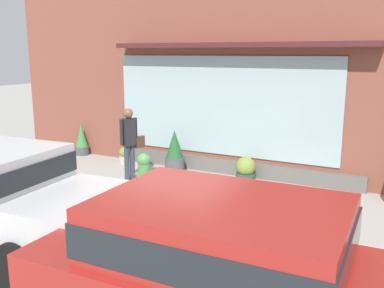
# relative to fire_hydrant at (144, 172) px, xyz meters

# --- Properties ---
(ground_plane) EXTENTS (60.00, 60.00, 0.00)m
(ground_plane) POSITION_rel_fire_hydrant_xyz_m (1.21, -0.77, -0.45)
(ground_plane) COLOR #9E9B93
(curb_strip) EXTENTS (14.00, 0.24, 0.12)m
(curb_strip) POSITION_rel_fire_hydrant_xyz_m (1.21, -0.97, -0.39)
(curb_strip) COLOR #B2B2AD
(curb_strip) RESTS_ON ground_plane
(storefront) EXTENTS (14.00, 0.81, 4.83)m
(storefront) POSITION_rel_fire_hydrant_xyz_m (1.20, 2.41, 1.93)
(storefront) COLOR brown
(storefront) RESTS_ON ground_plane
(fire_hydrant) EXTENTS (0.43, 0.40, 0.87)m
(fire_hydrant) POSITION_rel_fire_hydrant_xyz_m (0.00, 0.00, 0.00)
(fire_hydrant) COLOR #4C8C47
(fire_hydrant) RESTS_ON ground_plane
(pedestrian_with_handbag) EXTENTS (0.37, 0.59, 1.73)m
(pedestrian_with_handbag) POSITION_rel_fire_hydrant_xyz_m (-0.80, 0.61, 0.56)
(pedestrian_with_handbag) COLOR #333847
(pedestrian_with_handbag) RESTS_ON ground_plane
(parked_car_red) EXTENTS (4.43, 2.15, 1.59)m
(parked_car_red) POSITION_rel_fire_hydrant_xyz_m (3.68, -3.83, 0.45)
(parked_car_red) COLOR maroon
(parked_car_red) RESTS_ON ground_plane
(potted_plant_trailing_edge) EXTENTS (0.41, 0.41, 0.95)m
(potted_plant_trailing_edge) POSITION_rel_fire_hydrant_xyz_m (-3.62, 2.05, 0.01)
(potted_plant_trailing_edge) COLOR #4C4C51
(potted_plant_trailing_edge) RESTS_ON ground_plane
(potted_plant_corner_tall) EXTENTS (0.50, 0.50, 1.08)m
(potted_plant_corner_tall) POSITION_rel_fire_hydrant_xyz_m (-0.22, 1.72, 0.07)
(potted_plant_corner_tall) COLOR #4C4C51
(potted_plant_corner_tall) RESTS_ON ground_plane
(potted_plant_window_right) EXTENTS (0.31, 0.31, 0.46)m
(potted_plant_window_right) POSITION_rel_fire_hydrant_xyz_m (-1.88, 1.83, -0.22)
(potted_plant_window_right) COLOR #B7B2A3
(potted_plant_window_right) RESTS_ON ground_plane
(potted_plant_window_left) EXTENTS (0.46, 0.46, 0.59)m
(potted_plant_window_left) POSITION_rel_fire_hydrant_xyz_m (1.68, 1.80, -0.16)
(potted_plant_window_left) COLOR #33473D
(potted_plant_window_left) RESTS_ON ground_plane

